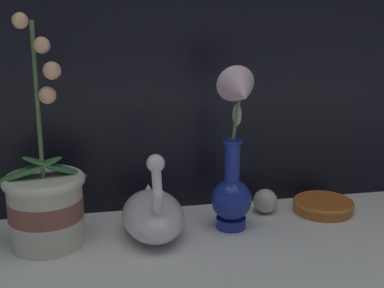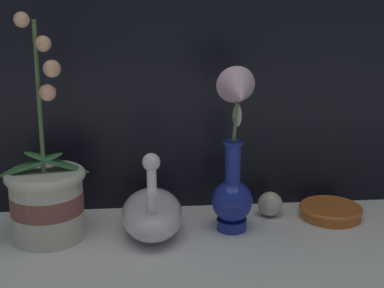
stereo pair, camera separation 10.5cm
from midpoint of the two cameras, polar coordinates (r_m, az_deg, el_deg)
ground_plane at (r=1.00m, az=-0.60°, el=-12.10°), size 2.80×2.80×0.00m
orchid_potted_plant at (r=1.07m, az=-18.10°, el=-5.91°), size 0.18×0.15×0.44m
swan_figurine at (r=1.08m, az=-7.01°, el=-7.33°), size 0.12×0.21×0.19m
blue_vase at (r=1.05m, az=1.72°, el=-2.02°), size 0.08×0.13×0.34m
glass_sphere at (r=1.19m, az=5.32°, el=-6.12°), size 0.05×0.05×0.05m
amber_dish at (r=1.22m, az=11.45°, el=-6.44°), size 0.13×0.13×0.03m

